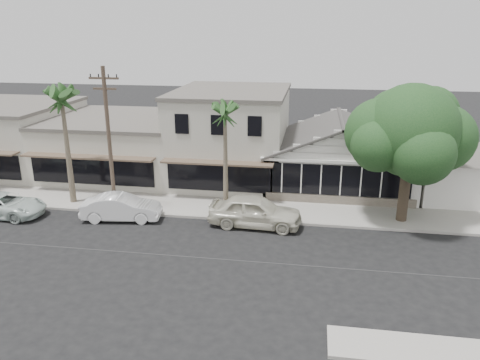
% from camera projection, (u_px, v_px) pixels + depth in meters
% --- Properties ---
extents(ground, '(140.00, 140.00, 0.00)m').
position_uv_depth(ground, '(244.00, 261.00, 23.31)').
color(ground, black).
rests_on(ground, ground).
extents(sidewalk_north, '(90.00, 3.50, 0.15)m').
position_uv_depth(sidewalk_north, '(139.00, 203.00, 30.82)').
color(sidewalk_north, '#9E9991').
rests_on(sidewalk_north, ground).
extents(corner_shop, '(10.40, 8.60, 5.10)m').
position_uv_depth(corner_shop, '(339.00, 152.00, 33.45)').
color(corner_shop, white).
rests_on(corner_shop, ground).
extents(side_cottage, '(6.00, 6.00, 3.00)m').
position_uv_depth(side_cottage, '(462.00, 176.00, 31.66)').
color(side_cottage, white).
rests_on(side_cottage, ground).
extents(row_building_near, '(8.00, 10.00, 6.50)m').
position_uv_depth(row_building_near, '(232.00, 136.00, 35.42)').
color(row_building_near, beige).
rests_on(row_building_near, ground).
extents(row_building_midnear, '(10.00, 10.00, 4.20)m').
position_uv_depth(row_building_midnear, '(120.00, 146.00, 37.12)').
color(row_building_midnear, beige).
rests_on(row_building_midnear, ground).
extents(utility_pole, '(1.80, 0.24, 9.00)m').
position_uv_depth(utility_pole, '(109.00, 138.00, 28.05)').
color(utility_pole, brown).
rests_on(utility_pole, ground).
extents(car_0, '(5.51, 2.46, 1.84)m').
position_uv_depth(car_0, '(255.00, 211.00, 27.17)').
color(car_0, beige).
rests_on(car_0, ground).
extents(car_1, '(4.89, 2.26, 1.55)m').
position_uv_depth(car_1, '(121.00, 208.00, 28.11)').
color(car_1, white).
rests_on(car_1, ground).
extents(car_2, '(5.15, 2.57, 1.40)m').
position_uv_depth(car_2, '(4.00, 205.00, 28.74)').
color(car_2, silver).
rests_on(car_2, ground).
extents(shade_tree, '(7.41, 6.70, 8.23)m').
position_uv_depth(shade_tree, '(409.00, 132.00, 26.52)').
color(shade_tree, '#45392A').
rests_on(shade_tree, ground).
extents(palm_east, '(2.58, 2.58, 7.41)m').
position_uv_depth(palm_east, '(225.00, 113.00, 27.06)').
color(palm_east, '#726651').
rests_on(palm_east, ground).
extents(palm_mid, '(3.15, 3.15, 8.20)m').
position_uv_depth(palm_mid, '(61.00, 98.00, 28.74)').
color(palm_mid, '#726651').
rests_on(palm_mid, ground).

